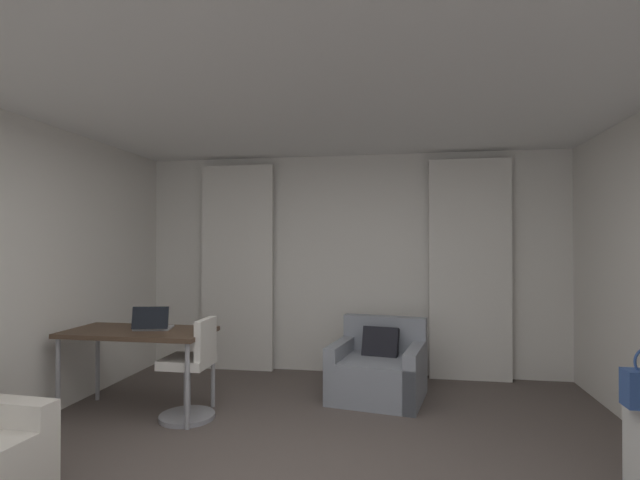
{
  "coord_description": "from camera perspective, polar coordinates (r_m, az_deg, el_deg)",
  "views": [
    {
      "loc": [
        0.59,
        -2.68,
        1.53
      ],
      "look_at": [
        -0.07,
        1.26,
        1.57
      ],
      "focal_mm": 26.69,
      "sensor_mm": 36.0,
      "label": 1
    }
  ],
  "objects": [
    {
      "name": "wall_window",
      "position": [
        5.75,
        3.6,
        -2.83
      ],
      "size": [
        5.12,
        0.06,
        2.6
      ],
      "color": "silver",
      "rests_on": "ground"
    },
    {
      "name": "ceiling",
      "position": [
        2.96,
        -2.93,
        21.3
      ],
      "size": [
        5.12,
        6.12,
        0.06
      ],
      "primitive_type": "cube",
      "color": "white",
      "rests_on": "wall_left"
    },
    {
      "name": "curtain_left_panel",
      "position": [
        5.92,
        -9.9,
        -3.23
      ],
      "size": [
        0.9,
        0.06,
        2.5
      ],
      "color": "silver",
      "rests_on": "ground"
    },
    {
      "name": "curtain_right_panel",
      "position": [
        5.64,
        17.51,
        -3.35
      ],
      "size": [
        0.9,
        0.06,
        2.5
      ],
      "color": "silver",
      "rests_on": "ground"
    },
    {
      "name": "armchair",
      "position": [
        4.95,
        7.03,
        -15.32
      ],
      "size": [
        1.0,
        0.95,
        0.77
      ],
      "color": "gray",
      "rests_on": "ground"
    },
    {
      "name": "desk",
      "position": [
        4.69,
        -20.91,
        -10.82
      ],
      "size": [
        1.3,
        0.65,
        0.75
      ],
      "color": "#4C3828",
      "rests_on": "ground"
    },
    {
      "name": "desk_chair",
      "position": [
        4.47,
        -15.15,
        -15.25
      ],
      "size": [
        0.48,
        0.48,
        0.88
      ],
      "color": "gray",
      "rests_on": "ground"
    },
    {
      "name": "laptop",
      "position": [
        4.65,
        -19.42,
        -9.54
      ],
      "size": [
        0.37,
        0.31,
        0.22
      ],
      "color": "#ADADB2",
      "rests_on": "desk"
    }
  ]
}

